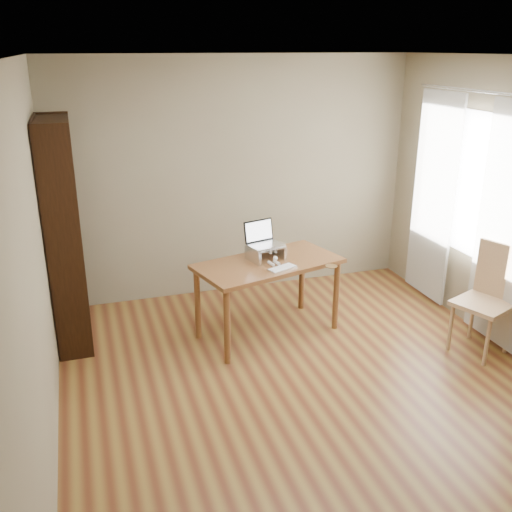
% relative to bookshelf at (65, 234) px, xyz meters
% --- Properties ---
extents(room, '(4.04, 4.54, 2.64)m').
position_rel_bookshelf_xyz_m(room, '(1.86, -1.54, 0.25)').
color(room, '#592A17').
rests_on(room, ground).
extents(bookshelf, '(0.30, 0.90, 2.10)m').
position_rel_bookshelf_xyz_m(bookshelf, '(0.00, 0.00, 0.00)').
color(bookshelf, black).
rests_on(bookshelf, ground).
extents(curtains, '(0.03, 1.90, 2.25)m').
position_rel_bookshelf_xyz_m(curtains, '(3.75, -0.75, 0.12)').
color(curtains, silver).
rests_on(curtains, ground).
extents(desk, '(1.49, 1.01, 0.75)m').
position_rel_bookshelf_xyz_m(desk, '(1.80, -0.48, -0.40)').
color(desk, brown).
rests_on(desk, ground).
extents(laptop_stand, '(0.32, 0.25, 0.13)m').
position_rel_bookshelf_xyz_m(laptop_stand, '(1.80, -0.40, -0.22)').
color(laptop_stand, silver).
rests_on(laptop_stand, desk).
extents(laptop, '(0.36, 0.34, 0.22)m').
position_rel_bookshelf_xyz_m(laptop, '(1.80, -0.35, -0.11)').
color(laptop, silver).
rests_on(laptop, laptop_stand).
extents(keyboard, '(0.30, 0.22, 0.02)m').
position_rel_bookshelf_xyz_m(keyboard, '(1.86, -0.70, -0.29)').
color(keyboard, silver).
rests_on(keyboard, desk).
extents(coaster, '(0.11, 0.11, 0.01)m').
position_rel_bookshelf_xyz_m(coaster, '(2.32, -0.77, -0.30)').
color(coaster, brown).
rests_on(coaster, desk).
extents(cat, '(0.24, 0.48, 0.15)m').
position_rel_bookshelf_xyz_m(cat, '(1.80, -0.37, -0.24)').
color(cat, '#473D38').
rests_on(cat, desk).
extents(chair, '(0.59, 0.58, 1.01)m').
position_rel_bookshelf_xyz_m(chair, '(3.61, -1.42, -0.50)').
color(chair, tan).
rests_on(chair, ground).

